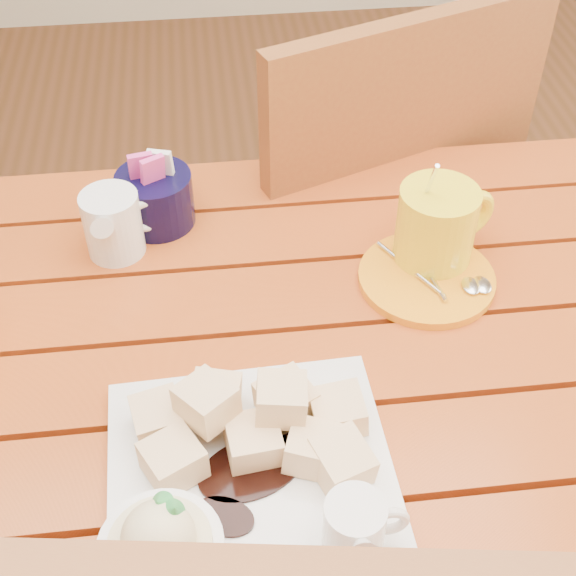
{
  "coord_description": "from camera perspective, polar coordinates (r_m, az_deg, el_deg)",
  "views": [
    {
      "loc": [
        -0.02,
        -0.56,
        1.41
      ],
      "look_at": [
        0.05,
        0.05,
        0.82
      ],
      "focal_mm": 50.0,
      "sensor_mm": 36.0,
      "label": 1
    }
  ],
  "objects": [
    {
      "name": "orange_saucer",
      "position": [
        0.97,
        9.91,
        0.68
      ],
      "size": [
        0.16,
        0.16,
        0.02
      ],
      "rotation": [
        0.0,
        0.0,
        0.31
      ],
      "color": "orange",
      "rests_on": "table"
    },
    {
      "name": "chair_far",
      "position": [
        1.4,
        4.68,
        4.66
      ],
      "size": [
        0.58,
        0.58,
        0.95
      ],
      "rotation": [
        0.0,
        0.0,
        3.51
      ],
      "color": "brown",
      "rests_on": "ground"
    },
    {
      "name": "table",
      "position": [
        0.95,
        -2.58,
        -10.22
      ],
      "size": [
        1.2,
        0.79,
        0.75
      ],
      "color": "#913712",
      "rests_on": "ground"
    },
    {
      "name": "coffee_mug_right",
      "position": [
        0.97,
        10.6,
        4.36
      ],
      "size": [
        0.13,
        0.09,
        0.16
      ],
      "rotation": [
        0.0,
        0.0,
        0.4
      ],
      "color": "yellow",
      "rests_on": "table"
    },
    {
      "name": "dessert_plate",
      "position": [
        0.74,
        -3.72,
        -13.86
      ],
      "size": [
        0.28,
        0.28,
        0.11
      ],
      "rotation": [
        0.0,
        0.0,
        0.03
      ],
      "color": "white",
      "rests_on": "table"
    },
    {
      "name": "sugar_caddy",
      "position": [
        1.04,
        -9.42,
        6.37
      ],
      "size": [
        0.1,
        0.1,
        0.11
      ],
      "color": "black",
      "rests_on": "table"
    },
    {
      "name": "cream_pitcher",
      "position": [
        1.0,
        -12.24,
        4.56
      ],
      "size": [
        0.1,
        0.09,
        0.09
      ],
      "rotation": [
        0.0,
        0.0,
        0.25
      ],
      "color": "white",
      "rests_on": "table"
    }
  ]
}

